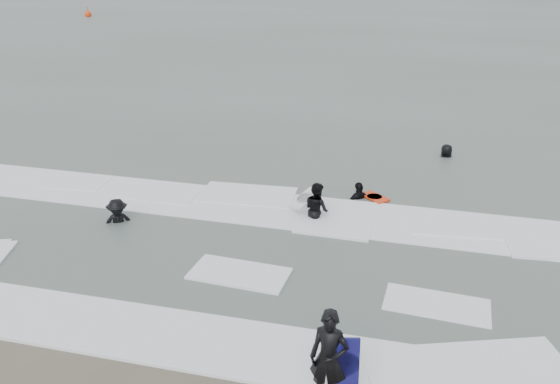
% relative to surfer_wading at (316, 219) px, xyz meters
% --- Properties ---
extents(ground, '(320.00, 320.00, 0.00)m').
position_rel_surfer_wading_xyz_m(ground, '(-0.93, -5.80, 0.00)').
color(ground, brown).
rests_on(ground, ground).
extents(sea, '(320.00, 320.00, 0.00)m').
position_rel_surfer_wading_xyz_m(sea, '(-0.93, 74.20, 0.06)').
color(sea, '#47544C').
rests_on(sea, ground).
extents(surfer_wading, '(1.05, 1.04, 1.72)m').
position_rel_surfer_wading_xyz_m(surfer_wading, '(0.00, 0.00, 0.00)').
color(surfer_wading, black).
rests_on(surfer_wading, ground).
extents(surfer_breaker, '(1.23, 1.11, 1.66)m').
position_rel_surfer_wading_xyz_m(surfer_breaker, '(-5.60, -1.90, 0.00)').
color(surfer_breaker, black).
rests_on(surfer_breaker, ground).
extents(surfer_right_near, '(1.05, 0.98, 1.74)m').
position_rel_surfer_wading_xyz_m(surfer_right_near, '(1.06, 1.84, 0.00)').
color(surfer_right_near, black).
rests_on(surfer_right_near, ground).
extents(surfer_right_far, '(0.97, 0.81, 1.70)m').
position_rel_surfer_wading_xyz_m(surfer_right_far, '(3.89, 6.92, 0.00)').
color(surfer_right_far, black).
rests_on(surfer_right_far, ground).
extents(surf_foam, '(30.03, 9.06, 0.09)m').
position_rel_surfer_wading_xyz_m(surf_foam, '(-0.93, -2.10, 0.04)').
color(surf_foam, white).
rests_on(surf_foam, ground).
extents(bodyboards, '(3.06, 9.80, 1.25)m').
position_rel_surfer_wading_xyz_m(bodyboards, '(1.02, -1.67, 0.50)').
color(bodyboards, '#11104D').
rests_on(bodyboards, ground).
extents(buoy, '(1.00, 1.00, 1.65)m').
position_rel_surfer_wading_xyz_m(buoy, '(-47.01, 60.65, 0.42)').
color(buoy, '#ED3A0A').
rests_on(buoy, ground).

